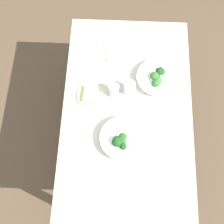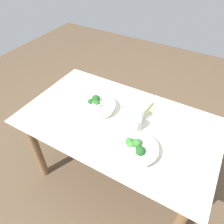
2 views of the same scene
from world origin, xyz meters
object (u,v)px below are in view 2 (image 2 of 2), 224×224
water_glass_side (139,114)px  fork_by_far_bowl (183,177)px  water_glass_center (136,124)px  fork_by_near_bowl (63,98)px  broccoli_bowl_near (136,149)px  broccoli_bowl_far (97,106)px  table_knife_left (91,132)px  table_knife_right (111,128)px  napkin_folded_upper (184,137)px  bread_side_plate (144,105)px

water_glass_side → fork_by_far_bowl: water_glass_side is taller
water_glass_center → fork_by_near_bowl: 0.67m
fork_by_near_bowl → broccoli_bowl_near: bearing=-35.1°
broccoli_bowl_far → table_knife_left: (0.09, -0.22, -0.03)m
water_glass_side → table_knife_left: water_glass_side is taller
fork_by_far_bowl → table_knife_left: (-0.65, 0.02, -0.00)m
table_knife_right → fork_by_far_bowl: bearing=-76.1°
broccoli_bowl_near → table_knife_right: 0.26m
fork_by_far_bowl → napkin_folded_upper: size_ratio=0.45×
broccoli_bowl_near → bread_side_plate: 0.45m
broccoli_bowl_far → water_glass_center: size_ratio=2.87×
water_glass_center → table_knife_left: (-0.25, -0.18, -0.05)m
water_glass_center → fork_by_far_bowl: water_glass_center is taller
table_knife_left → table_knife_right: bearing=131.3°
bread_side_plate → water_glass_center: bearing=-79.5°
bread_side_plate → water_glass_side: bearing=-80.0°
fork_by_far_bowl → fork_by_near_bowl: 1.09m
bread_side_plate → napkin_folded_upper: bread_side_plate is taller
table_knife_left → broccoli_bowl_near: bearing=88.5°
broccoli_bowl_far → fork_by_far_bowl: broccoli_bowl_far is taller
broccoli_bowl_far → water_glass_side: 0.33m
bread_side_plate → fork_by_far_bowl: bread_side_plate is taller
broccoli_bowl_far → bread_side_plate: 0.37m
fork_by_far_bowl → water_glass_center: bearing=-76.0°
fork_by_far_bowl → table_knife_right: 0.56m
bread_side_plate → table_knife_right: bread_side_plate is taller
broccoli_bowl_far → broccoli_bowl_near: broccoli_bowl_far is taller
broccoli_bowl_near → bread_side_plate: broccoli_bowl_near is taller
fork_by_far_bowl → fork_by_near_bowl: size_ratio=0.93×
fork_by_far_bowl → water_glass_side: bearing=-85.0°
table_knife_left → napkin_folded_upper: bearing=114.1°
table_knife_right → fork_by_near_bowl: bearing=104.7°
fork_by_far_bowl → table_knife_right: size_ratio=0.45×
bread_side_plate → water_glass_center: size_ratio=1.91×
water_glass_side → table_knife_left: 0.37m
napkin_folded_upper → fork_by_near_bowl: bearing=-175.7°
water_glass_side → broccoli_bowl_near: bearing=-69.0°
broccoli_bowl_far → fork_by_near_bowl: 0.32m
water_glass_side → fork_by_far_bowl: size_ratio=1.10×
bread_side_plate → water_glass_center: (0.05, -0.25, 0.03)m
napkin_folded_upper → fork_by_far_bowl: bearing=-74.9°
broccoli_bowl_near → napkin_folded_upper: (0.23, 0.27, -0.03)m
water_glass_side → table_knife_right: 0.23m
fork_by_near_bowl → napkin_folded_upper: 0.99m
broccoli_bowl_far → water_glass_side: (0.32, 0.06, 0.02)m
fork_by_near_bowl → fork_by_far_bowl: bearing=-32.2°
bread_side_plate → fork_by_near_bowl: 0.66m
broccoli_bowl_near → water_glass_center: bearing=116.1°
broccoli_bowl_near → water_glass_center: size_ratio=2.82×
fork_by_far_bowl → table_knife_left: bearing=-51.0°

